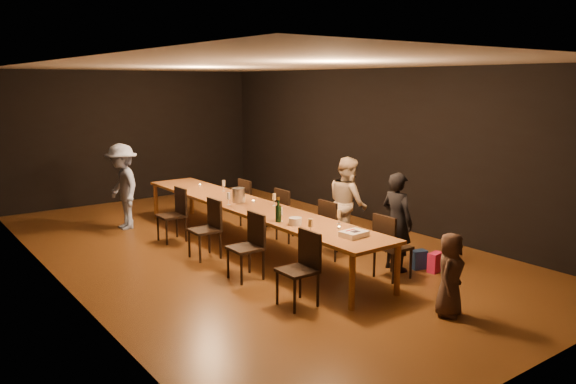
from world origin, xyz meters
TOP-DOWN VIEW (x-y plane):
  - ground at (0.00, 0.00)m, footprint 10.00×10.00m
  - room_shell at (0.00, 0.00)m, footprint 6.04×10.04m
  - table at (0.00, 0.00)m, footprint 0.90×6.00m
  - chair_right_0 at (0.85, -2.40)m, footprint 0.42×0.42m
  - chair_right_1 at (0.85, -1.20)m, footprint 0.42×0.42m
  - chair_right_2 at (0.85, 0.00)m, footprint 0.42×0.42m
  - chair_right_3 at (0.85, 1.20)m, footprint 0.42×0.42m
  - chair_left_0 at (-0.85, -2.40)m, footprint 0.42×0.42m
  - chair_left_1 at (-0.85, -1.20)m, footprint 0.42×0.42m
  - chair_left_2 at (-0.85, 0.00)m, footprint 0.42×0.42m
  - chair_left_3 at (-0.85, 1.20)m, footprint 0.42×0.42m
  - woman_birthday at (1.15, -2.18)m, footprint 0.37×0.55m
  - woman_tan at (1.33, -0.93)m, footprint 0.82×0.91m
  - man_blue at (-1.20, 2.53)m, footprint 0.65×1.07m
  - child at (0.43, -3.70)m, footprint 0.58×0.49m
  - gift_bag_red at (1.54, -2.60)m, footprint 0.26×0.17m
  - gift_bag_blue at (1.46, -2.36)m, footprint 0.26×0.20m
  - birthday_cake at (0.04, -2.45)m, footprint 0.34×0.28m
  - plate_stack at (-0.20, -1.51)m, footprint 0.19×0.19m
  - champagne_bottle at (-0.29, -1.22)m, footprint 0.11×0.11m
  - ice_bucket at (-0.04, 0.27)m, footprint 0.27×0.27m
  - wineglass_0 at (-0.33, -2.00)m, footprint 0.06×0.06m
  - wineglass_1 at (0.33, -1.83)m, footprint 0.06×0.06m
  - wineglass_2 at (-0.25, -1.21)m, footprint 0.06×0.06m
  - wineglass_3 at (0.28, -0.31)m, footprint 0.06×0.06m
  - wineglass_4 at (-0.28, 0.20)m, footprint 0.06×0.06m
  - wineglass_5 at (0.25, 1.27)m, footprint 0.06×0.06m
  - tealight_near at (0.15, -2.04)m, footprint 0.05×0.05m
  - tealight_mid at (0.15, 0.12)m, footprint 0.05×0.05m
  - tealight_far at (0.15, 2.02)m, footprint 0.05×0.05m

SIDE VIEW (x-z plane):
  - ground at x=0.00m, z-range 0.00..0.00m
  - gift_bag_blue at x=1.46m, z-range 0.00..0.28m
  - gift_bag_red at x=1.54m, z-range 0.00..0.29m
  - chair_right_0 at x=0.85m, z-range 0.00..0.93m
  - chair_right_1 at x=0.85m, z-range 0.00..0.93m
  - chair_right_2 at x=0.85m, z-range 0.00..0.93m
  - chair_right_3 at x=0.85m, z-range 0.00..0.93m
  - chair_left_0 at x=-0.85m, z-range 0.00..0.93m
  - chair_left_1 at x=-0.85m, z-range 0.00..0.93m
  - chair_left_2 at x=-0.85m, z-range 0.00..0.93m
  - chair_left_3 at x=-0.85m, z-range 0.00..0.93m
  - child at x=0.43m, z-range 0.00..1.01m
  - table at x=0.00m, z-range 0.33..1.08m
  - woman_birthday at x=1.15m, z-range 0.00..1.46m
  - tealight_near at x=0.15m, z-range 0.75..0.78m
  - tealight_mid at x=0.15m, z-range 0.75..0.78m
  - tealight_far at x=0.15m, z-range 0.75..0.78m
  - woman_tan at x=1.33m, z-range 0.00..1.54m
  - birthday_cake at x=0.04m, z-range 0.75..0.83m
  - plate_stack at x=-0.20m, z-range 0.75..0.85m
  - man_blue at x=-1.20m, z-range 0.00..1.62m
  - wineglass_0 at x=-0.33m, z-range 0.75..0.96m
  - wineglass_1 at x=0.33m, z-range 0.75..0.96m
  - wineglass_2 at x=-0.25m, z-range 0.75..0.96m
  - wineglass_3 at x=0.28m, z-range 0.75..0.96m
  - wineglass_4 at x=-0.28m, z-range 0.75..0.96m
  - wineglass_5 at x=0.25m, z-range 0.75..0.96m
  - ice_bucket at x=-0.04m, z-range 0.75..0.99m
  - champagne_bottle at x=-0.29m, z-range 0.75..1.11m
  - room_shell at x=0.00m, z-range 0.57..3.59m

